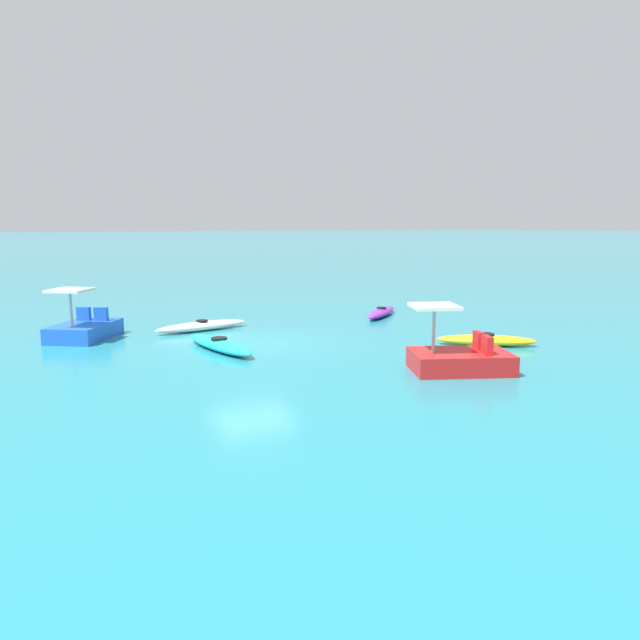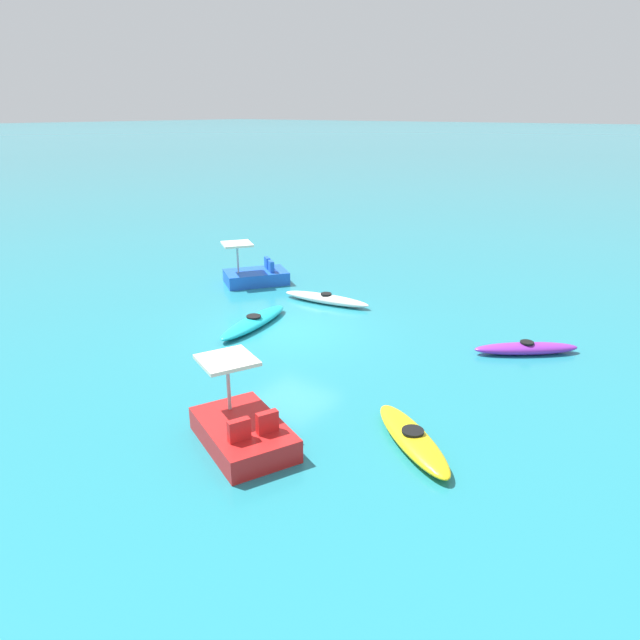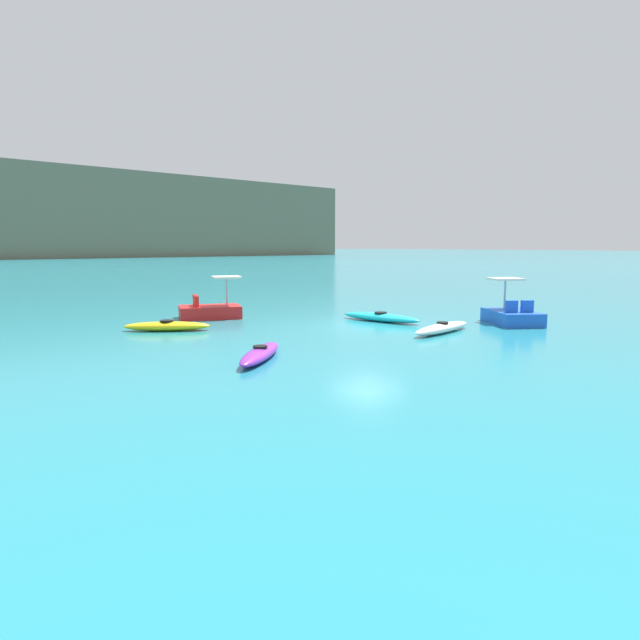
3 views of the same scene
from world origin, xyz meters
The scene contains 7 objects.
ground_plane centered at (0.00, 0.00, 0.00)m, with size 600.00×600.00×0.00m, color teal.
kayak_cyan centered at (1.17, 0.46, 0.16)m, with size 1.34×3.55×0.37m.
kayak_white centered at (0.75, -2.83, 0.16)m, with size 3.39×1.12×0.37m.
kayak_purple centered at (-6.47, -2.63, 0.16)m, with size 2.65×2.37×0.37m.
kayak_yellow centered at (-6.20, 3.54, 0.16)m, with size 2.79×2.28×0.37m.
pedal_boat_blue centered at (4.49, -3.15, 0.34)m, with size 2.58×2.83×1.68m.
pedal_boat_red centered at (-3.38, 5.60, 0.34)m, with size 2.79×2.31×1.68m.
Camera 2 is at (-10.86, 12.81, 6.52)m, focal length 32.17 mm.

